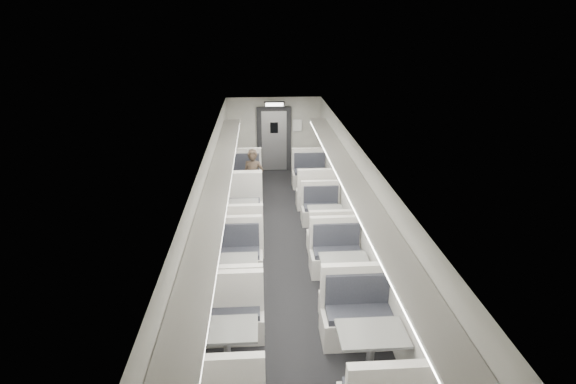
{
  "coord_description": "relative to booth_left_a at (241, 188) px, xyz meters",
  "views": [
    {
      "loc": [
        -0.47,
        -8.2,
        4.83
      ],
      "look_at": [
        0.14,
        1.14,
        1.11
      ],
      "focal_mm": 28.0,
      "sensor_mm": 36.0,
      "label": 1
    }
  ],
  "objects": [
    {
      "name": "booth_left_d",
      "position": [
        0.0,
        -6.32,
        -0.03
      ],
      "size": [
        1.07,
        2.16,
        1.16
      ],
      "color": "beige",
      "rests_on": "room"
    },
    {
      "name": "vestibule_door",
      "position": [
        1.0,
        2.66,
        0.63
      ],
      "size": [
        1.1,
        0.13,
        2.1
      ],
      "color": "black",
      "rests_on": "room"
    },
    {
      "name": "passenger",
      "position": [
        0.34,
        -0.3,
        0.37
      ],
      "size": [
        0.65,
        0.51,
        1.57
      ],
      "primitive_type": "imported",
      "rotation": [
        0.0,
        0.0,
        -0.25
      ],
      "color": "black",
      "rests_on": "room"
    },
    {
      "name": "booth_right_b",
      "position": [
        2.0,
        -2.16,
        -0.06
      ],
      "size": [
        0.96,
        1.95,
        1.04
      ],
      "color": "beige",
      "rests_on": "room"
    },
    {
      "name": "window_d",
      "position": [
        -0.49,
        -6.47,
        0.94
      ],
      "size": [
        0.02,
        1.18,
        0.84
      ],
      "primitive_type": "cube",
      "color": "black",
      "rests_on": "room"
    },
    {
      "name": "booth_left_b",
      "position": [
        0.0,
        -2.0,
        -0.0
      ],
      "size": [
        1.13,
        2.29,
        1.22
      ],
      "color": "beige",
      "rests_on": "room"
    },
    {
      "name": "window_a",
      "position": [
        -0.49,
        0.13,
        0.94
      ],
      "size": [
        0.02,
        1.18,
        0.84
      ],
      "primitive_type": "cube",
      "color": "black",
      "rests_on": "room"
    },
    {
      "name": "booth_right_c",
      "position": [
        2.0,
        -4.53,
        -0.03
      ],
      "size": [
        1.04,
        2.12,
        1.13
      ],
      "color": "beige",
      "rests_on": "room"
    },
    {
      "name": "booth_left_a",
      "position": [
        0.0,
        0.0,
        0.0
      ],
      "size": [
        1.14,
        2.3,
        1.23
      ],
      "color": "beige",
      "rests_on": "room"
    },
    {
      "name": "window_b",
      "position": [
        -0.49,
        -2.07,
        0.94
      ],
      "size": [
        0.02,
        1.18,
        0.84
      ],
      "primitive_type": "cube",
      "color": "black",
      "rests_on": "room"
    },
    {
      "name": "exit_sign",
      "position": [
        1.0,
        2.18,
        1.87
      ],
      "size": [
        0.62,
        0.12,
        0.16
      ],
      "color": "black",
      "rests_on": "room"
    },
    {
      "name": "booth_right_d",
      "position": [
        2.0,
        -6.59,
        0.0
      ],
      "size": [
        1.14,
        2.31,
        1.23
      ],
      "color": "beige",
      "rests_on": "room"
    },
    {
      "name": "window_c",
      "position": [
        -0.49,
        -4.27,
        0.94
      ],
      "size": [
        0.02,
        1.18,
        0.84
      ],
      "primitive_type": "cube",
      "color": "black",
      "rests_on": "room"
    },
    {
      "name": "booth_left_c",
      "position": [
        0.0,
        -4.49,
        -0.02
      ],
      "size": [
        1.07,
        2.18,
        1.17
      ],
      "color": "beige",
      "rests_on": "room"
    },
    {
      "name": "luggage_rack_right",
      "position": [
        2.24,
        -3.57,
        1.5
      ],
      "size": [
        0.46,
        10.4,
        0.09
      ],
      "color": "beige",
      "rests_on": "room"
    },
    {
      "name": "booth_right_a",
      "position": [
        2.0,
        0.32,
        -0.03
      ],
      "size": [
        1.04,
        2.12,
        1.13
      ],
      "color": "beige",
      "rests_on": "room"
    },
    {
      "name": "room",
      "position": [
        1.0,
        -3.27,
        0.79
      ],
      "size": [
        3.24,
        12.24,
        2.64
      ],
      "color": "black",
      "rests_on": "ground"
    },
    {
      "name": "wall_notice",
      "position": [
        1.75,
        2.65,
        1.09
      ],
      "size": [
        0.32,
        0.02,
        0.4
      ],
      "primitive_type": "cube",
      "color": "white",
      "rests_on": "room"
    },
    {
      "name": "luggage_rack_left",
      "position": [
        -0.24,
        -3.57,
        1.5
      ],
      "size": [
        0.46,
        10.4,
        0.09
      ],
      "color": "beige",
      "rests_on": "room"
    }
  ]
}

